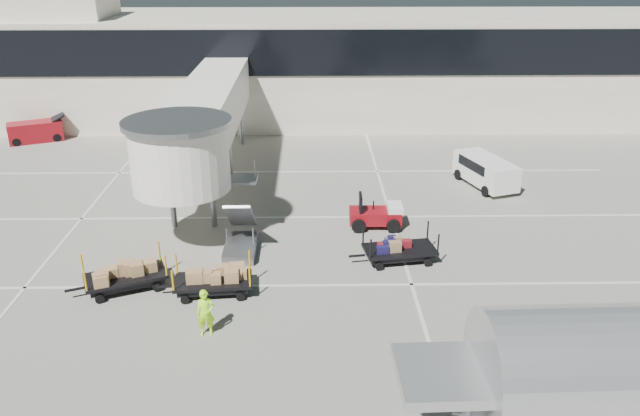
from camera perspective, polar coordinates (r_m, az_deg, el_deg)
The scene contains 11 objects.
ground at distance 24.42m, azimuth -5.13°, elevation -9.46°, with size 140.00×140.00×0.00m, color gray.
lane_markings at distance 32.70m, azimuth -5.23°, elevation -0.63°, with size 40.00×30.00×0.02m.
terminal at distance 51.32m, azimuth -3.46°, elevation 12.92°, with size 64.00×12.11×15.20m.
jet_bridge at distance 34.45m, azimuth -10.69°, elevation 7.84°, with size 5.70×20.40×6.03m.
baggage_tug at distance 31.13m, azimuth 5.20°, elevation -0.67°, with size 2.63×1.70×1.70m.
suitcase_cart at distance 27.91m, azimuth 7.27°, elevation -3.85°, with size 3.95×2.02×1.52m.
box_cart_near at distance 25.62m, azimuth -9.79°, elevation -6.52°, with size 3.87×1.82×1.49m.
box_cart_far at distance 26.81m, azimuth -17.02°, elevation -5.76°, with size 3.99×2.72×1.55m.
ground_worker at distance 22.96m, azimuth -10.42°, elevation -9.42°, with size 0.66×0.43×1.81m, color #A4FF1A.
minivan at distance 37.53m, azimuth 14.81°, elevation 3.46°, with size 3.07×4.71×1.66m.
belt_loader at distance 49.18m, azimuth -24.53°, elevation 6.37°, with size 4.10×2.86×1.86m.
Camera 1 is at (1.80, -20.54, 13.08)m, focal length 35.00 mm.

